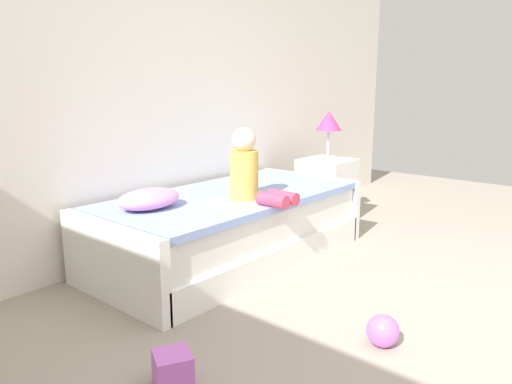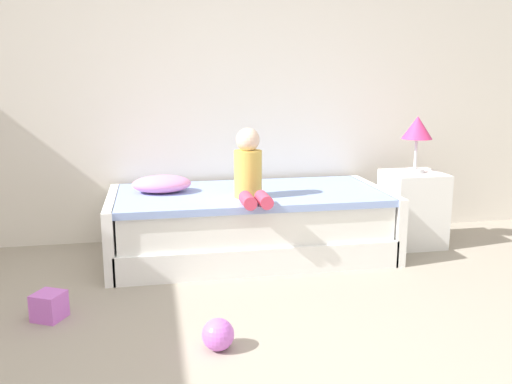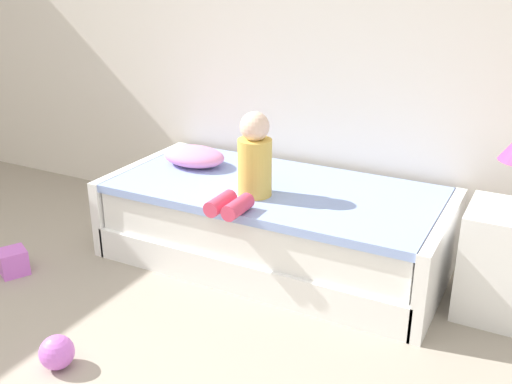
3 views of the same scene
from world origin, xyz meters
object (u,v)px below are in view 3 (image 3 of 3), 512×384
pillow (194,156)px  toy_ball (57,352)px  bed (274,224)px  toy_block (13,262)px  nightstand (505,263)px  child_figure (251,164)px

pillow → toy_ball: pillow is taller
bed → toy_block: bed is taller
bed → nightstand: size_ratio=3.52×
nightstand → toy_ball: size_ratio=3.64×
bed → child_figure: size_ratio=4.14×
bed → child_figure: child_figure is taller
pillow → toy_block: bearing=-123.7°
child_figure → nightstand: bearing=10.0°
nightstand → child_figure: 1.47m
toy_ball → bed: bearing=73.6°
bed → toy_ball: bearing=-106.4°
bed → toy_ball: (-0.43, -1.45, -0.16)m
pillow → toy_block: (-0.67, -1.01, -0.49)m
child_figure → toy_ball: child_figure is taller
bed → child_figure: (-0.05, -0.23, 0.46)m
nightstand → toy_block: bearing=-160.9°
pillow → toy_block: pillow is taller
nightstand → pillow: 2.02m
nightstand → bed: bearing=-179.2°
bed → toy_ball: 1.52m
toy_ball → toy_block: toy_ball is taller
bed → pillow: (-0.65, 0.10, 0.32)m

